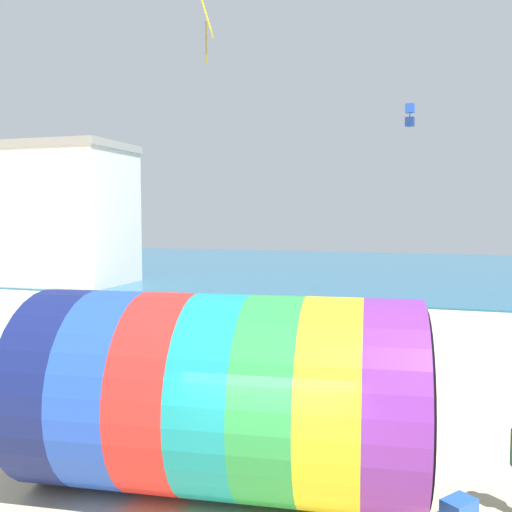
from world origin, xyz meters
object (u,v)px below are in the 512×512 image
Objects in this scene: giant_inflatable_tube at (224,394)px; kite_blue_box at (410,115)px; cooler_box at (459,510)px; kite_yellow_diamond at (206,15)px.

kite_blue_box is at bearing 75.54° from giant_inflatable_tube.
kite_blue_box is 1.47× the size of cooler_box.
kite_blue_box reaches higher than giant_inflatable_tube.
kite_yellow_diamond reaches higher than giant_inflatable_tube.
giant_inflatable_tube is at bearing -104.46° from kite_blue_box.
cooler_box is (5.56, -3.48, -9.17)m from kite_yellow_diamond.
kite_yellow_diamond is 2.04× the size of kite_blue_box.
giant_inflatable_tube is 13.35× the size of cooler_box.
giant_inflatable_tube is 4.45× the size of kite_yellow_diamond.
giant_inflatable_tube is 4.14m from cooler_box.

